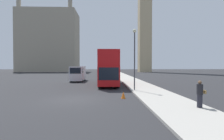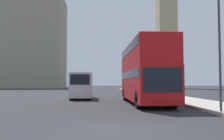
% 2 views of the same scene
% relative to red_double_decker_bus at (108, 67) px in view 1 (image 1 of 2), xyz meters
% --- Properties ---
extents(ground_plane, '(300.00, 300.00, 0.00)m').
position_rel_red_double_decker_bus_xyz_m(ground_plane, '(-2.76, -10.69, -2.50)').
color(ground_plane, '#28282B').
extents(sidewalk_strip, '(3.65, 120.00, 0.15)m').
position_rel_red_double_decker_bus_xyz_m(sidewalk_strip, '(4.07, -10.69, -2.42)').
color(sidewalk_strip, '#ADA89E').
rests_on(sidewalk_strip, ground_plane).
extents(building_block_distant, '(27.14, 15.76, 35.72)m').
position_rel_red_double_decker_bus_xyz_m(building_block_distant, '(-28.17, 62.93, 12.20)').
color(building_block_distant, '#9E937F').
rests_on(building_block_distant, ground_plane).
extents(red_double_decker_bus, '(2.54, 10.51, 4.50)m').
position_rel_red_double_decker_bus_xyz_m(red_double_decker_bus, '(0.00, 0.00, 0.00)').
color(red_double_decker_bus, '#B71114').
rests_on(red_double_decker_bus, ground_plane).
extents(white_van, '(2.07, 5.59, 2.56)m').
position_rel_red_double_decker_bus_xyz_m(white_van, '(-5.18, 6.13, -1.12)').
color(white_van, silver).
rests_on(white_van, ground_plane).
extents(pedestrian, '(0.51, 0.35, 1.58)m').
position_rel_red_double_decker_bus_xyz_m(pedestrian, '(5.20, -14.32, -1.56)').
color(pedestrian, '#23232D').
rests_on(pedestrian, sidewalk_strip).
extents(street_lamp, '(0.36, 0.36, 6.21)m').
position_rel_red_double_decker_bus_xyz_m(street_lamp, '(2.60, -6.65, 1.68)').
color(street_lamp, '#38383D').
rests_on(street_lamp, sidewalk_strip).
extents(traffic_cone, '(0.36, 0.36, 0.55)m').
position_rel_red_double_decker_bus_xyz_m(traffic_cone, '(1.07, -10.48, -2.22)').
color(traffic_cone, orange).
rests_on(traffic_cone, ground_plane).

